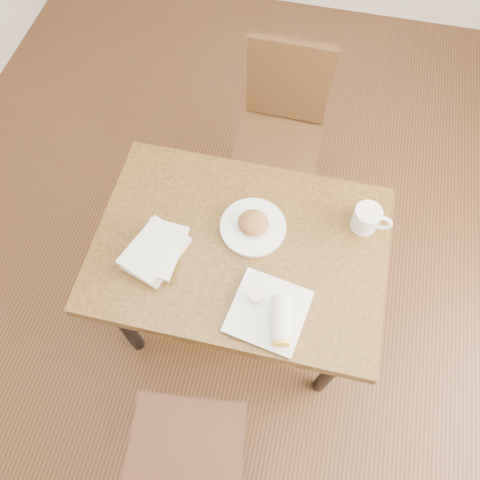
% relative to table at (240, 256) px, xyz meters
% --- Properties ---
extents(ground, '(4.00, 5.00, 0.01)m').
position_rel_table_xyz_m(ground, '(0.00, 0.00, -0.67)').
color(ground, '#472814').
rests_on(ground, ground).
extents(room_walls, '(4.02, 5.02, 2.80)m').
position_rel_table_xyz_m(room_walls, '(0.00, 0.00, 0.97)').
color(room_walls, beige).
rests_on(room_walls, ground).
extents(table, '(1.12, 0.78, 0.75)m').
position_rel_table_xyz_m(table, '(0.00, 0.00, 0.00)').
color(table, brown).
rests_on(table, ground).
extents(chair_far, '(0.43, 0.43, 0.95)m').
position_rel_table_xyz_m(chair_far, '(0.03, 0.81, -0.11)').
color(chair_far, '#402812').
rests_on(chair_far, ground).
extents(plate_scone, '(0.26, 0.26, 0.08)m').
position_rel_table_xyz_m(plate_scone, '(0.03, 0.08, 0.12)').
color(plate_scone, white).
rests_on(plate_scone, table).
extents(coffee_mug, '(0.15, 0.10, 0.10)m').
position_rel_table_xyz_m(coffee_mug, '(0.46, 0.20, 0.14)').
color(coffee_mug, white).
rests_on(coffee_mug, table).
extents(plate_burrito, '(0.30, 0.30, 0.09)m').
position_rel_table_xyz_m(plate_burrito, '(0.17, -0.25, 0.12)').
color(plate_burrito, white).
rests_on(plate_burrito, table).
extents(book_stack, '(0.23, 0.28, 0.06)m').
position_rel_table_xyz_m(book_stack, '(-0.30, -0.10, 0.12)').
color(book_stack, white).
rests_on(book_stack, table).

